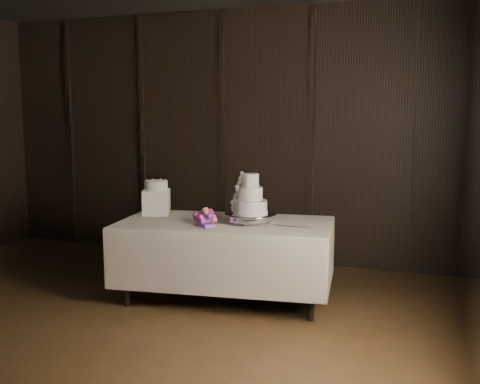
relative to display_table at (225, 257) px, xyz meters
name	(u,v)px	position (x,y,z in m)	size (l,w,h in m)	color
room	(23,156)	(-0.63, -1.94, 1.08)	(6.08, 7.08, 3.08)	black
display_table	(225,257)	(0.00, 0.00, 0.00)	(2.11, 1.29, 0.76)	silver
cake_stand	(250,218)	(0.24, 0.03, 0.39)	(0.48, 0.48, 0.09)	silver
wedding_cake	(247,198)	(0.22, 0.01, 0.58)	(0.34, 0.31, 0.37)	white
bouquet	(205,217)	(-0.14, -0.16, 0.40)	(0.28, 0.38, 0.18)	#DC4D86
box_pedestal	(156,202)	(-0.79, 0.13, 0.47)	(0.26, 0.26, 0.25)	white
small_cake	(156,185)	(-0.79, 0.13, 0.64)	(0.23, 0.23, 0.09)	white
cake_knife	(287,226)	(0.61, -0.04, 0.35)	(0.37, 0.02, 0.01)	silver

